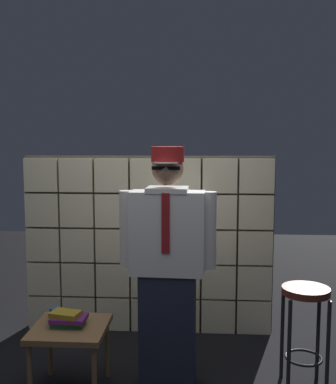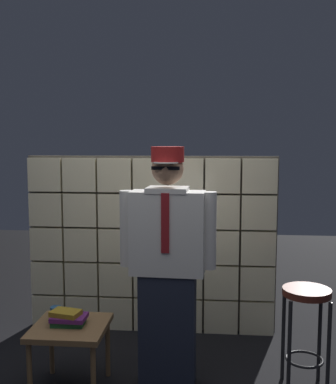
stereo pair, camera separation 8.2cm
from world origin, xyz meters
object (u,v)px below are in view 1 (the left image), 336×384
at_px(bar_stool, 305,313).
at_px(side_table, 70,334).
at_px(standing_person, 168,264).
at_px(coffee_mug, 56,314).
at_px(book_stack, 68,319).

relative_size(bar_stool, side_table, 1.44).
distance_m(standing_person, coffee_mug, 0.90).
height_order(standing_person, side_table, standing_person).
distance_m(standing_person, bar_stool, 1.05).
distance_m(standing_person, book_stack, 0.81).
bearing_deg(bar_stool, side_table, -174.55).
bearing_deg(standing_person, coffee_mug, -174.31).
bearing_deg(bar_stool, standing_person, -178.59).
distance_m(bar_stool, coffee_mug, 1.81).
bearing_deg(side_table, book_stack, 174.79).
xyz_separation_m(standing_person, bar_stool, (0.99, 0.02, -0.35)).
distance_m(side_table, coffee_mug, 0.19).
bearing_deg(bar_stool, book_stack, -174.63).
relative_size(standing_person, book_stack, 6.77).
bearing_deg(standing_person, bar_stool, 4.09).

